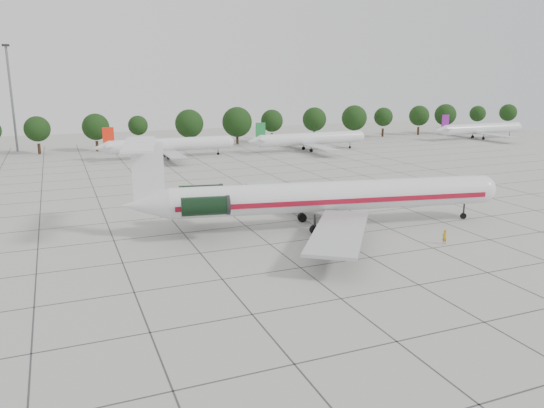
% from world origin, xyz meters
% --- Properties ---
extents(ground, '(260.00, 260.00, 0.00)m').
position_xyz_m(ground, '(0.00, 0.00, 0.00)').
color(ground, '#A8A8A1').
rests_on(ground, ground).
extents(apron_joints, '(170.00, 170.00, 0.02)m').
position_xyz_m(apron_joints, '(0.00, 15.00, 0.01)').
color(apron_joints, '#383838').
rests_on(apron_joints, ground).
extents(main_airliner, '(47.03, 36.68, 11.13)m').
position_xyz_m(main_airliner, '(7.51, 4.15, 3.93)').
color(main_airliner, silver).
rests_on(main_airliner, ground).
extents(ground_crew, '(0.63, 0.43, 1.67)m').
position_xyz_m(ground_crew, '(18.08, -7.28, 0.84)').
color(ground_crew, '#BE8C0B').
rests_on(ground_crew, ground).
extents(bg_airliner_c, '(28.24, 27.20, 7.40)m').
position_xyz_m(bg_airliner_c, '(2.81, 67.65, 2.91)').
color(bg_airliner_c, silver).
rests_on(bg_airliner_c, ground).
extents(bg_airliner_d, '(28.24, 27.20, 7.40)m').
position_xyz_m(bg_airliner_d, '(37.51, 65.79, 2.91)').
color(bg_airliner_d, silver).
rests_on(bg_airliner_d, ground).
extents(bg_airliner_e, '(28.24, 27.20, 7.40)m').
position_xyz_m(bg_airliner_e, '(95.33, 69.51, 2.91)').
color(bg_airliner_e, silver).
rests_on(bg_airliner_e, ground).
extents(tree_line, '(249.86, 8.44, 10.22)m').
position_xyz_m(tree_line, '(-11.68, 85.00, 5.98)').
color(tree_line, '#332114').
rests_on(tree_line, ground).
extents(floodlight_mast, '(1.60, 1.60, 25.45)m').
position_xyz_m(floodlight_mast, '(-30.00, 92.00, 14.28)').
color(floodlight_mast, slate).
rests_on(floodlight_mast, ground).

